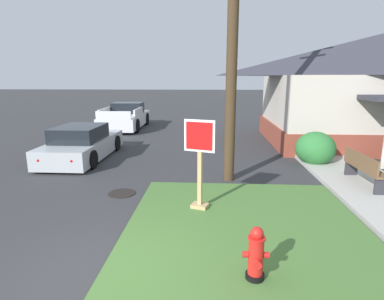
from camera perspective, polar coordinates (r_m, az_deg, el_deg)
ground_plane at (r=5.22m, az=-16.95°, el=-21.81°), size 160.00×160.00×0.00m
grass_corner_patch at (r=6.34m, az=10.01°, el=-14.30°), size 4.75×5.26×0.08m
sidewalk_strip at (r=11.09m, az=26.20°, el=-3.35°), size 2.20×16.84×0.12m
fire_hydrant at (r=4.78m, az=11.68°, el=-18.38°), size 0.38×0.34×0.81m
stop_sign at (r=6.81m, az=1.43°, el=-3.16°), size 0.67×0.38×2.00m
manhole_cover at (r=8.36m, az=-12.78°, el=-7.78°), size 0.70×0.70×0.02m
parked_sedan_silver at (r=12.23m, az=-19.51°, el=1.01°), size 1.88×4.41×1.25m
pickup_truck_white at (r=19.17m, az=-12.07°, el=5.82°), size 2.27×5.17×1.48m
street_bench at (r=9.58m, az=29.07°, el=-2.77°), size 0.45×1.79×0.85m
utility_pole at (r=8.96m, az=7.57°, el=23.22°), size 1.31×0.30×8.78m
shrub_by_curb at (r=11.46m, az=21.74°, el=0.25°), size 1.33×1.33×1.16m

